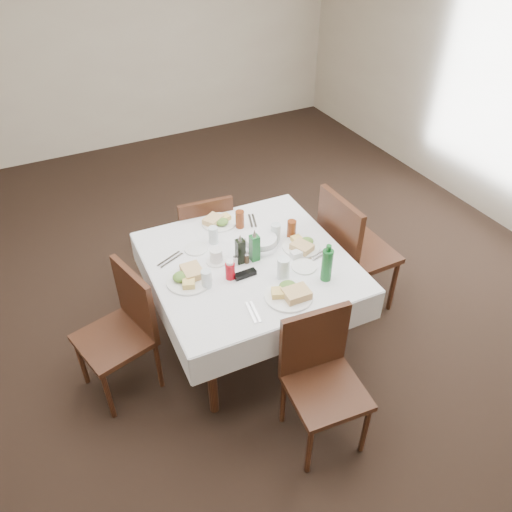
% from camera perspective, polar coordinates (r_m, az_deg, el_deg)
% --- Properties ---
extents(ground_plane, '(7.00, 7.00, 0.00)m').
position_cam_1_polar(ground_plane, '(3.90, -3.55, -7.80)').
color(ground_plane, black).
extents(room_shell, '(6.04, 7.04, 2.80)m').
position_cam_1_polar(room_shell, '(2.93, -4.88, 16.25)').
color(room_shell, '#BAA890').
rests_on(room_shell, ground).
extents(dining_table, '(1.31, 1.31, 0.76)m').
position_cam_1_polar(dining_table, '(3.32, -0.86, -1.58)').
color(dining_table, black).
rests_on(dining_table, ground).
extents(chair_north, '(0.45, 0.45, 0.87)m').
position_cam_1_polar(chair_north, '(3.95, -5.91, 2.33)').
color(chair_north, black).
rests_on(chair_north, ground).
extents(chair_south, '(0.46, 0.46, 0.89)m').
position_cam_1_polar(chair_south, '(2.96, 7.35, -12.94)').
color(chair_south, black).
rests_on(chair_south, ground).
extents(chair_east, '(0.48, 0.48, 1.02)m').
position_cam_1_polar(chair_east, '(3.74, 10.65, 1.04)').
color(chair_east, black).
rests_on(chair_east, ground).
extents(chair_west, '(0.52, 0.52, 0.89)m').
position_cam_1_polar(chair_west, '(3.29, -14.83, -7.59)').
color(chair_west, black).
rests_on(chair_west, ground).
extents(meal_north, '(0.25, 0.25, 0.05)m').
position_cam_1_polar(meal_north, '(3.60, -4.34, 4.00)').
color(meal_north, white).
rests_on(meal_north, dining_table).
extents(meal_south, '(0.29, 0.29, 0.06)m').
position_cam_1_polar(meal_south, '(2.99, 3.90, -4.25)').
color(meal_south, white).
rests_on(meal_south, dining_table).
extents(meal_east, '(0.26, 0.26, 0.06)m').
position_cam_1_polar(meal_east, '(3.37, 5.28, 1.25)').
color(meal_east, white).
rests_on(meal_east, dining_table).
extents(meal_west, '(0.29, 0.29, 0.06)m').
position_cam_1_polar(meal_west, '(3.12, -7.71, -2.40)').
color(meal_west, white).
rests_on(meal_west, dining_table).
extents(side_plate_a, '(0.16, 0.16, 0.01)m').
position_cam_1_polar(side_plate_a, '(3.37, -6.86, 0.84)').
color(side_plate_a, white).
rests_on(side_plate_a, dining_table).
extents(side_plate_b, '(0.16, 0.16, 0.01)m').
position_cam_1_polar(side_plate_b, '(3.21, 5.52, -1.21)').
color(side_plate_b, white).
rests_on(side_plate_b, dining_table).
extents(water_n, '(0.07, 0.07, 0.12)m').
position_cam_1_polar(water_n, '(3.39, -4.90, 2.40)').
color(water_n, silver).
rests_on(water_n, dining_table).
extents(water_s, '(0.08, 0.08, 0.15)m').
position_cam_1_polar(water_s, '(3.08, 3.15, -1.42)').
color(water_s, silver).
rests_on(water_s, dining_table).
extents(water_e, '(0.07, 0.07, 0.12)m').
position_cam_1_polar(water_e, '(3.41, 2.25, 2.76)').
color(water_e, silver).
rests_on(water_e, dining_table).
extents(water_w, '(0.06, 0.06, 0.12)m').
position_cam_1_polar(water_w, '(3.04, -5.68, -2.61)').
color(water_w, silver).
rests_on(water_w, dining_table).
extents(iced_tea_a, '(0.06, 0.06, 0.13)m').
position_cam_1_polar(iced_tea_a, '(3.54, -1.86, 4.22)').
color(iced_tea_a, maroon).
rests_on(iced_tea_a, dining_table).
extents(iced_tea_b, '(0.06, 0.06, 0.13)m').
position_cam_1_polar(iced_tea_b, '(3.44, 4.08, 3.08)').
color(iced_tea_b, maroon).
rests_on(iced_tea_b, dining_table).
extents(bread_basket, '(0.23, 0.23, 0.08)m').
position_cam_1_polar(bread_basket, '(3.36, 0.59, 1.58)').
color(bread_basket, silver).
rests_on(bread_basket, dining_table).
extents(oil_cruet_dark, '(0.05, 0.05, 0.22)m').
position_cam_1_polar(oil_cruet_dark, '(3.19, -1.80, 0.66)').
color(oil_cruet_dark, black).
rests_on(oil_cruet_dark, dining_table).
extents(oil_cruet_green, '(0.06, 0.06, 0.24)m').
position_cam_1_polar(oil_cruet_green, '(3.21, -0.17, 1.06)').
color(oil_cruet_green, '#175E25').
rests_on(oil_cruet_green, dining_table).
extents(ketchup_bottle, '(0.06, 0.06, 0.13)m').
position_cam_1_polar(ketchup_bottle, '(3.09, -2.98, -1.64)').
color(ketchup_bottle, '#A30611').
rests_on(ketchup_bottle, dining_table).
extents(salt_shaker, '(0.03, 0.03, 0.07)m').
position_cam_1_polar(salt_shaker, '(3.20, -2.37, -0.57)').
color(salt_shaker, white).
rests_on(salt_shaker, dining_table).
extents(pepper_shaker, '(0.03, 0.03, 0.08)m').
position_cam_1_polar(pepper_shaker, '(3.22, -1.08, -0.21)').
color(pepper_shaker, '#3B2C1B').
rests_on(pepper_shaker, dining_table).
extents(coffee_mug, '(0.13, 0.13, 0.10)m').
position_cam_1_polar(coffee_mug, '(3.23, -4.56, -0.00)').
color(coffee_mug, white).
rests_on(coffee_mug, dining_table).
extents(sunglasses, '(0.15, 0.05, 0.03)m').
position_cam_1_polar(sunglasses, '(3.13, -1.26, -2.10)').
color(sunglasses, black).
rests_on(sunglasses, dining_table).
extents(green_bottle, '(0.07, 0.07, 0.26)m').
position_cam_1_polar(green_bottle, '(3.07, 8.11, -0.96)').
color(green_bottle, '#175E25').
rests_on(green_bottle, dining_table).
extents(sugar_caddy, '(0.10, 0.06, 0.05)m').
position_cam_1_polar(sugar_caddy, '(3.28, 4.80, 0.26)').
color(sugar_caddy, white).
rests_on(sugar_caddy, dining_table).
extents(cutlery_n, '(0.09, 0.18, 0.01)m').
position_cam_1_polar(cutlery_n, '(3.63, -0.41, 4.04)').
color(cutlery_n, silver).
rests_on(cutlery_n, dining_table).
extents(cutlery_s, '(0.07, 0.18, 0.01)m').
position_cam_1_polar(cutlery_s, '(2.89, -0.32, -6.43)').
color(cutlery_s, silver).
rests_on(cutlery_s, dining_table).
extents(cutlery_e, '(0.18, 0.08, 0.01)m').
position_cam_1_polar(cutlery_e, '(3.32, 7.17, 0.02)').
color(cutlery_e, silver).
rests_on(cutlery_e, dining_table).
extents(cutlery_w, '(0.20, 0.13, 0.01)m').
position_cam_1_polar(cutlery_w, '(3.30, -9.77, -0.43)').
color(cutlery_w, silver).
rests_on(cutlery_w, dining_table).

